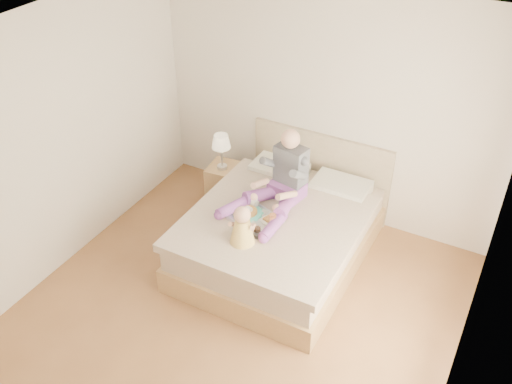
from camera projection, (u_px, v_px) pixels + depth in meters
The scene contains 7 objects.
room at pixel (237, 193), 4.62m from camera, with size 4.02×4.22×2.71m.
bed at pixel (282, 230), 6.11m from camera, with size 1.70×2.18×1.00m.
nightstand at pixel (227, 185), 6.91m from camera, with size 0.47×0.42×0.52m.
lamp at pixel (221, 143), 6.54m from camera, with size 0.22×0.22×0.45m.
adult at pixel (281, 182), 5.92m from camera, with size 0.70×1.04×0.82m.
tray at pixel (255, 217), 5.78m from camera, with size 0.60×0.53×0.14m.
baby at pixel (243, 228), 5.42m from camera, with size 0.27×0.37×0.41m.
Camera 1 is at (2.01, -3.24, 4.17)m, focal length 40.00 mm.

